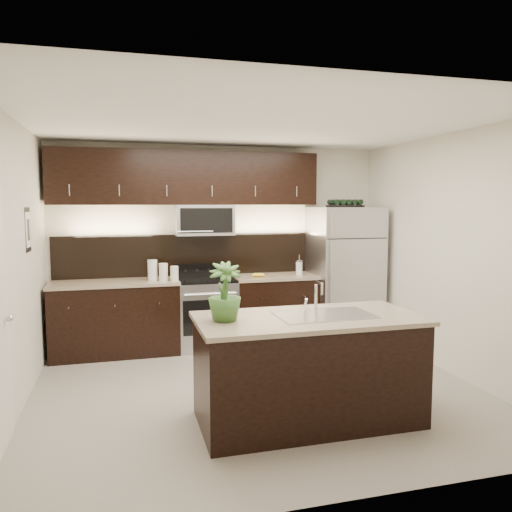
% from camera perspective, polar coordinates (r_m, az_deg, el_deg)
% --- Properties ---
extents(ground, '(4.50, 4.50, 0.00)m').
position_cam_1_polar(ground, '(5.31, 0.23, -15.13)').
color(ground, gray).
rests_on(ground, ground).
extents(room_walls, '(4.52, 4.02, 2.71)m').
position_cam_1_polar(room_walls, '(4.90, -0.90, 3.43)').
color(room_walls, beige).
rests_on(room_walls, ground).
extents(counter_run, '(3.51, 0.65, 0.94)m').
position_cam_1_polar(counter_run, '(6.68, -7.43, -6.54)').
color(counter_run, black).
rests_on(counter_run, ground).
extents(upper_fixtures, '(3.49, 0.40, 1.66)m').
position_cam_1_polar(upper_fixtures, '(6.68, -7.57, 7.87)').
color(upper_fixtures, black).
rests_on(upper_fixtures, counter_run).
extents(island, '(1.96, 0.96, 0.94)m').
position_cam_1_polar(island, '(4.52, 5.96, -12.67)').
color(island, black).
rests_on(island, ground).
extents(sink_faucet, '(0.84, 0.50, 0.28)m').
position_cam_1_polar(sink_faucet, '(4.45, 7.80, -6.50)').
color(sink_faucet, silver).
rests_on(sink_faucet, island).
extents(refrigerator, '(0.90, 0.81, 1.87)m').
position_cam_1_polar(refrigerator, '(7.15, 9.99, -1.98)').
color(refrigerator, '#B2B2B7').
rests_on(refrigerator, ground).
extents(wine_rack, '(0.46, 0.29, 0.11)m').
position_cam_1_polar(wine_rack, '(7.08, 10.14, 5.93)').
color(wine_rack, black).
rests_on(wine_rack, refrigerator).
extents(plant, '(0.28, 0.28, 0.49)m').
position_cam_1_polar(plant, '(4.17, -3.61, -4.09)').
color(plant, '#376428').
rests_on(plant, island).
extents(canisters, '(0.38, 0.23, 0.27)m').
position_cam_1_polar(canisters, '(6.45, -10.83, -1.75)').
color(canisters, silver).
rests_on(canisters, counter_run).
extents(french_press, '(0.09, 0.09, 0.27)m').
position_cam_1_polar(french_press, '(6.89, 4.95, -1.32)').
color(french_press, silver).
rests_on(french_press, counter_run).
extents(bananas, '(0.20, 0.17, 0.05)m').
position_cam_1_polar(bananas, '(6.68, -0.15, -2.16)').
color(bananas, yellow).
rests_on(bananas, counter_run).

